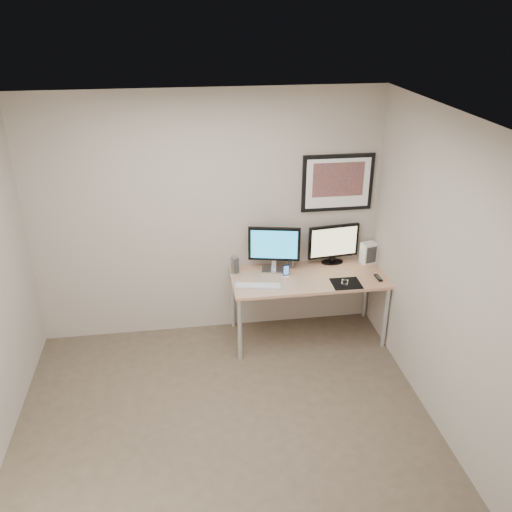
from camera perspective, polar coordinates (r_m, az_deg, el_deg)
The scene contains 14 objects.
floor at distance 4.84m, azimuth -3.08°, elevation -18.16°, with size 3.60×3.60×0.00m, color #4C3E2F.
room at distance 4.30m, azimuth -4.17°, elevation 2.21°, with size 3.60×3.60×3.60m.
desk at distance 5.68m, azimuth 5.51°, elevation -2.74°, with size 1.60×0.70×0.73m.
framed_art at distance 5.69m, azimuth 8.59°, elevation 7.63°, with size 0.75×0.04×0.60m.
monitor_large at distance 5.62m, azimuth 1.93°, elevation 0.94°, with size 0.53×0.22×0.49m.
monitor_tv at distance 5.86m, azimuth 8.15°, elevation 1.34°, with size 0.56×0.16×0.44m.
speaker_left at distance 5.65m, azimuth -2.29°, elevation -0.93°, with size 0.08×0.08×0.20m, color #A5A5AA.
speaker_right at distance 5.78m, azimuth 3.67°, elevation -0.47°, with size 0.07×0.07×0.17m, color #A5A5AA.
phone_dock at distance 5.59m, azimuth 3.18°, elevation -1.55°, with size 0.07×0.07×0.14m, color black.
keyboard at distance 5.43m, azimuth 0.15°, elevation -3.13°, with size 0.47×0.13×0.02m, color silver.
mousepad at distance 5.56m, azimuth 9.47°, elevation -2.87°, with size 0.29×0.26×0.00m, color black.
mouse at distance 5.55m, azimuth 9.33°, elevation -2.69°, with size 0.06×0.10×0.03m, color black.
remote at distance 5.72m, azimuth 12.75°, elevation -2.23°, with size 0.04×0.15×0.02m, color black.
fan_unit at distance 5.98m, azimuth 11.74°, elevation 0.32°, with size 0.15×0.11×0.23m, color silver.
Camera 1 is at (-0.27, -3.49, 3.34)m, focal length 38.00 mm.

